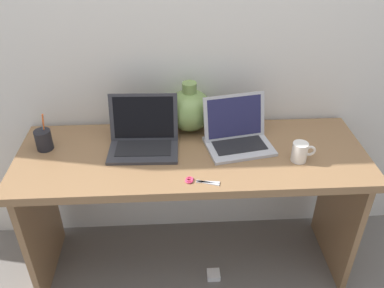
{
  "coord_description": "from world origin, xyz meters",
  "views": [
    {
      "loc": [
        -0.09,
        -1.55,
        1.83
      ],
      "look_at": [
        0.0,
        0.0,
        0.8
      ],
      "focal_mm": 37.74,
      "sensor_mm": 36.0,
      "label": 1
    }
  ],
  "objects_px": {
    "laptop_left": "(144,134)",
    "pen_cup": "(44,140)",
    "laptop_right": "(237,132)",
    "power_brick": "(214,275)",
    "green_vase": "(190,110)",
    "scissors": "(196,181)",
    "coffee_mug": "(300,152)"
  },
  "relations": [
    {
      "from": "coffee_mug",
      "to": "scissors",
      "type": "relative_size",
      "value": 0.74
    },
    {
      "from": "laptop_left",
      "to": "scissors",
      "type": "distance_m",
      "value": 0.38
    },
    {
      "from": "coffee_mug",
      "to": "scissors",
      "type": "height_order",
      "value": "coffee_mug"
    },
    {
      "from": "laptop_right",
      "to": "green_vase",
      "type": "bearing_deg",
      "value": 144.67
    },
    {
      "from": "coffee_mug",
      "to": "power_brick",
      "type": "bearing_deg",
      "value": -175.95
    },
    {
      "from": "laptop_left",
      "to": "pen_cup",
      "type": "xyz_separation_m",
      "value": [
        -0.47,
        -0.0,
        -0.01
      ]
    },
    {
      "from": "pen_cup",
      "to": "power_brick",
      "type": "distance_m",
      "value": 1.14
    },
    {
      "from": "scissors",
      "to": "coffee_mug",
      "type": "bearing_deg",
      "value": 15.05
    },
    {
      "from": "coffee_mug",
      "to": "laptop_right",
      "type": "bearing_deg",
      "value": 149.16
    },
    {
      "from": "scissors",
      "to": "laptop_right",
      "type": "bearing_deg",
      "value": 53.33
    },
    {
      "from": "laptop_right",
      "to": "power_brick",
      "type": "height_order",
      "value": "laptop_right"
    },
    {
      "from": "green_vase",
      "to": "power_brick",
      "type": "relative_size",
      "value": 3.62
    },
    {
      "from": "green_vase",
      "to": "coffee_mug",
      "type": "distance_m",
      "value": 0.58
    },
    {
      "from": "green_vase",
      "to": "power_brick",
      "type": "distance_m",
      "value": 0.92
    },
    {
      "from": "laptop_right",
      "to": "coffee_mug",
      "type": "height_order",
      "value": "laptop_right"
    },
    {
      "from": "coffee_mug",
      "to": "pen_cup",
      "type": "height_order",
      "value": "pen_cup"
    },
    {
      "from": "laptop_left",
      "to": "coffee_mug",
      "type": "relative_size",
      "value": 3.04
    },
    {
      "from": "laptop_left",
      "to": "pen_cup",
      "type": "distance_m",
      "value": 0.47
    },
    {
      "from": "green_vase",
      "to": "scissors",
      "type": "height_order",
      "value": "green_vase"
    },
    {
      "from": "coffee_mug",
      "to": "power_brick",
      "type": "height_order",
      "value": "coffee_mug"
    },
    {
      "from": "coffee_mug",
      "to": "power_brick",
      "type": "relative_size",
      "value": 1.55
    },
    {
      "from": "laptop_left",
      "to": "power_brick",
      "type": "bearing_deg",
      "value": -29.17
    },
    {
      "from": "laptop_right",
      "to": "scissors",
      "type": "distance_m",
      "value": 0.36
    },
    {
      "from": "laptop_left",
      "to": "power_brick",
      "type": "distance_m",
      "value": 0.89
    },
    {
      "from": "laptop_right",
      "to": "laptop_left",
      "type": "bearing_deg",
      "value": 179.55
    },
    {
      "from": "green_vase",
      "to": "scissors",
      "type": "relative_size",
      "value": 1.72
    },
    {
      "from": "laptop_left",
      "to": "scissors",
      "type": "bearing_deg",
      "value": -51.63
    },
    {
      "from": "green_vase",
      "to": "pen_cup",
      "type": "bearing_deg",
      "value": -167.61
    },
    {
      "from": "laptop_right",
      "to": "scissors",
      "type": "bearing_deg",
      "value": -126.67
    },
    {
      "from": "coffee_mug",
      "to": "pen_cup",
      "type": "bearing_deg",
      "value": 172.22
    },
    {
      "from": "scissors",
      "to": "power_brick",
      "type": "xyz_separation_m",
      "value": [
        0.11,
        0.1,
        -0.74
      ]
    },
    {
      "from": "laptop_left",
      "to": "laptop_right",
      "type": "distance_m",
      "value": 0.44
    }
  ]
}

